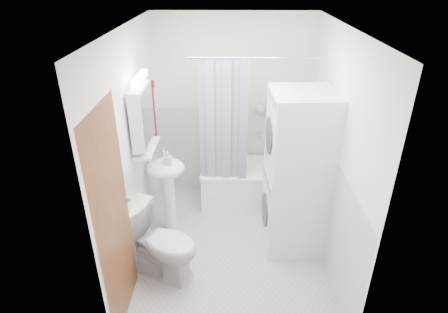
{
  "coord_description": "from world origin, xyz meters",
  "views": [
    {
      "loc": [
        -0.04,
        -3.33,
        2.88
      ],
      "look_at": [
        -0.1,
        0.15,
        1.08
      ],
      "focal_mm": 30.0,
      "sensor_mm": 36.0,
      "label": 1
    }
  ],
  "objects_px": {
    "bathtub": "(255,183)",
    "toilet": "(161,243)",
    "sink": "(167,179)",
    "washer_dryer": "(297,174)"
  },
  "relations": [
    {
      "from": "bathtub",
      "to": "toilet",
      "type": "height_order",
      "value": "toilet"
    },
    {
      "from": "bathtub",
      "to": "sink",
      "type": "xyz_separation_m",
      "value": [
        -1.06,
        -0.61,
        0.41
      ]
    },
    {
      "from": "toilet",
      "to": "sink",
      "type": "bearing_deg",
      "value": 26.18
    },
    {
      "from": "bathtub",
      "to": "washer_dryer",
      "type": "bearing_deg",
      "value": -65.4
    },
    {
      "from": "washer_dryer",
      "to": "bathtub",
      "type": "bearing_deg",
      "value": 111.46
    },
    {
      "from": "washer_dryer",
      "to": "toilet",
      "type": "bearing_deg",
      "value": -162.94
    },
    {
      "from": "washer_dryer",
      "to": "toilet",
      "type": "xyz_separation_m",
      "value": [
        -1.4,
        -0.51,
        -0.52
      ]
    },
    {
      "from": "washer_dryer",
      "to": "sink",
      "type": "bearing_deg",
      "value": 168.87
    },
    {
      "from": "bathtub",
      "to": "toilet",
      "type": "distance_m",
      "value": 1.68
    },
    {
      "from": "sink",
      "to": "toilet",
      "type": "distance_m",
      "value": 0.78
    }
  ]
}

